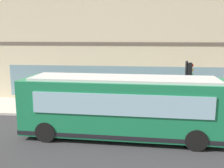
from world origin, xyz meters
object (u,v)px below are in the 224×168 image
at_px(pedestrian_near_building_entrance, 215,95).
at_px(pedestrian_near_hydrant, 119,98).
at_px(pedestrian_walking_along_curb, 49,94).
at_px(newspaper_vending_box, 37,101).
at_px(city_bus_nearside, 122,107).
at_px(fire_hydrant, 84,102).
at_px(traffic_light_near_corner, 188,78).

height_order(pedestrian_near_building_entrance, pedestrian_near_hydrant, pedestrian_near_building_entrance).
bearing_deg(pedestrian_walking_along_curb, newspaper_vending_box, 85.18).
height_order(pedestrian_walking_along_curb, pedestrian_near_hydrant, pedestrian_walking_along_curb).
xyz_separation_m(city_bus_nearside, pedestrian_walking_along_curb, (4.32, 5.32, -0.42)).
relative_size(fire_hydrant, newspaper_vending_box, 0.82).
bearing_deg(pedestrian_near_building_entrance, fire_hydrant, 91.12).
xyz_separation_m(traffic_light_near_corner, pedestrian_near_hydrant, (0.30, 4.22, -1.43)).
height_order(fire_hydrant, pedestrian_near_building_entrance, pedestrian_near_building_entrance).
relative_size(fire_hydrant, pedestrian_near_building_entrance, 0.41).
xyz_separation_m(city_bus_nearside, fire_hydrant, (4.63, 2.97, -1.04)).
distance_m(pedestrian_walking_along_curb, pedestrian_near_building_entrance, 11.14).
distance_m(traffic_light_near_corner, pedestrian_near_building_entrance, 2.85).
xyz_separation_m(pedestrian_walking_along_curb, pedestrian_near_hydrant, (-0.64, -4.84, -0.03)).
bearing_deg(fire_hydrant, newspaper_vending_box, 94.24).
xyz_separation_m(city_bus_nearside, pedestrian_near_hydrant, (3.67, 0.48, -0.45)).
height_order(city_bus_nearside, traffic_light_near_corner, traffic_light_near_corner).
distance_m(pedestrian_walking_along_curb, pedestrian_near_hydrant, 4.88).
height_order(pedestrian_near_hydrant, newspaper_vending_box, pedestrian_near_hydrant).
height_order(fire_hydrant, newspaper_vending_box, newspaper_vending_box).
relative_size(traffic_light_near_corner, pedestrian_near_hydrant, 2.06).
height_order(city_bus_nearside, fire_hydrant, city_bus_nearside).
relative_size(fire_hydrant, pedestrian_near_hydrant, 0.45).
bearing_deg(traffic_light_near_corner, fire_hydrant, 79.36).
bearing_deg(fire_hydrant, city_bus_nearside, -147.32).
distance_m(traffic_light_near_corner, pedestrian_near_hydrant, 4.47).
bearing_deg(city_bus_nearside, pedestrian_near_building_entrance, -50.40).
relative_size(city_bus_nearside, pedestrian_near_building_entrance, 5.63).
height_order(pedestrian_walking_along_curb, newspaper_vending_box, pedestrian_walking_along_curb).
bearing_deg(newspaper_vending_box, city_bus_nearside, -125.21).
distance_m(traffic_light_near_corner, newspaper_vending_box, 10.20).
height_order(city_bus_nearside, pedestrian_walking_along_curb, city_bus_nearside).
bearing_deg(fire_hydrant, pedestrian_walking_along_curb, 97.70).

